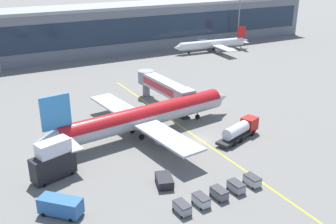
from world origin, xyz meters
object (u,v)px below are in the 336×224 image
object	(u,v)px
main_airliner	(145,116)
catering_lift	(53,160)
baggage_cart_0	(182,208)
fuel_tanker	(240,130)
lavatory_truck	(61,206)
baggage_cart_1	(201,200)
commuter_jet_far	(212,44)
baggage_cart_3	(236,187)
baggage_cart_4	(252,180)
pushback_tug	(164,180)
baggage_cart_2	(219,193)

from	to	relation	value
main_airliner	catering_lift	xyz separation A→B (m)	(-19.40, -7.93, -0.65)
catering_lift	baggage_cart_0	size ratio (longest dim) A/B	2.64
main_airliner	fuel_tanker	xyz separation A→B (m)	(14.91, -10.46, -1.97)
lavatory_truck	baggage_cart_0	distance (m)	16.06
fuel_tanker	baggage_cart_1	bearing A→B (deg)	-141.67
commuter_jet_far	baggage_cart_1	bearing A→B (deg)	-125.84
lavatory_truck	baggage_cart_3	world-z (taller)	lavatory_truck
baggage_cart_4	commuter_jet_far	world-z (taller)	commuter_jet_far
pushback_tug	baggage_cart_0	size ratio (longest dim) A/B	1.57
baggage_cart_4	lavatory_truck	bearing A→B (deg)	166.39
baggage_cart_0	baggage_cart_1	bearing A→B (deg)	3.58
main_airliner	baggage_cart_1	size ratio (longest dim) A/B	15.71
fuel_tanker	baggage_cart_2	distance (m)	20.87
main_airliner	baggage_cart_0	bearing A→B (deg)	-104.76
catering_lift	baggage_cart_2	size ratio (longest dim) A/B	2.64
lavatory_truck	baggage_cart_3	bearing A→B (deg)	-15.79
catering_lift	commuter_jet_far	size ratio (longest dim) A/B	0.23
baggage_cart_1	pushback_tug	bearing A→B (deg)	106.24
main_airliner	commuter_jet_far	bearing A→B (deg)	45.09
lavatory_truck	catering_lift	distance (m)	10.14
baggage_cart_3	main_airliner	bearing A→B (deg)	96.85
pushback_tug	baggage_cart_4	bearing A→B (deg)	-28.71
fuel_tanker	commuter_jet_far	world-z (taller)	commuter_jet_far
main_airliner	baggage_cart_1	xyz separation A→B (m)	(-3.44, -24.97, -2.93)
catering_lift	commuter_jet_far	distance (m)	94.73
pushback_tug	main_airliner	bearing A→B (deg)	73.13
lavatory_truck	baggage_cart_1	world-z (taller)	lavatory_truck
main_airliner	lavatory_truck	xyz separation A→B (m)	(-20.90, -17.83, -2.29)
pushback_tug	catering_lift	xyz separation A→B (m)	(-13.94, 10.09, 2.22)
lavatory_truck	baggage_cart_2	size ratio (longest dim) A/B	2.10
catering_lift	baggage_cart_3	world-z (taller)	catering_lift
baggage_cart_1	baggage_cart_4	size ratio (longest dim) A/B	1.00
baggage_cart_1	baggage_cart_4	world-z (taller)	same
main_airliner	pushback_tug	size ratio (longest dim) A/B	9.98
baggage_cart_4	commuter_jet_far	size ratio (longest dim) A/B	0.09
baggage_cart_3	baggage_cart_4	xyz separation A→B (m)	(3.19, 0.20, 0.00)
pushback_tug	commuter_jet_far	distance (m)	92.13
commuter_jet_far	lavatory_truck	bearing A→B (deg)	-136.15
lavatory_truck	baggage_cart_4	distance (m)	27.83
pushback_tug	baggage_cart_4	xyz separation A→B (m)	(11.61, -6.36, -0.07)
main_airliner	catering_lift	size ratio (longest dim) A/B	5.95
fuel_tanker	commuter_jet_far	bearing A→B (deg)	59.10
fuel_tanker	baggage_cart_0	size ratio (longest dim) A/B	4.02
main_airliner	catering_lift	world-z (taller)	main_airliner
catering_lift	baggage_cart_0	bearing A→B (deg)	-53.48
commuter_jet_far	main_airliner	bearing A→B (deg)	-134.91
fuel_tanker	baggage_cart_3	world-z (taller)	fuel_tanker
baggage_cart_0	fuel_tanker	bearing A→B (deg)	34.32
lavatory_truck	pushback_tug	bearing A→B (deg)	-0.70
fuel_tanker	baggage_cart_0	distance (m)	26.10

